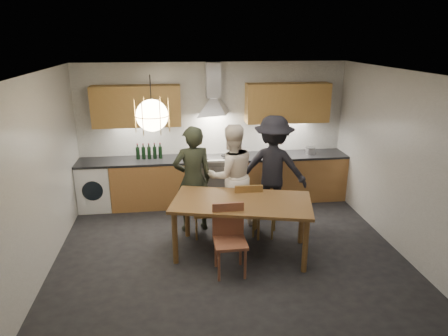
{
  "coord_description": "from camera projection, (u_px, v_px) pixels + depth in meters",
  "views": [
    {
      "loc": [
        -0.74,
        -5.11,
        3.06
      ],
      "look_at": [
        -0.03,
        0.4,
        1.2
      ],
      "focal_mm": 32.0,
      "sensor_mm": 36.0,
      "label": 1
    }
  ],
  "objects": [
    {
      "name": "person_left",
      "position": [
        193.0,
        179.0,
        6.35
      ],
      "size": [
        0.7,
        0.53,
        1.74
      ],
      "primitive_type": "imported",
      "rotation": [
        0.0,
        0.0,
        3.33
      ],
      "color": "black",
      "rests_on": "ground"
    },
    {
      "name": "chair_back_left",
      "position": [
        206.0,
        210.0,
        6.19
      ],
      "size": [
        0.39,
        0.39,
        0.82
      ],
      "rotation": [
        0.0,
        0.0,
        3.1
      ],
      "color": "brown",
      "rests_on": "ground"
    },
    {
      "name": "stock_pot",
      "position": [
        310.0,
        151.0,
        7.59
      ],
      "size": [
        0.23,
        0.23,
        0.13
      ],
      "primitive_type": "cylinder",
      "rotation": [
        0.0,
        0.0,
        -0.37
      ],
      "color": "#B3B2B6",
      "rests_on": "counter_run"
    },
    {
      "name": "room_shell",
      "position": [
        230.0,
        141.0,
        5.32
      ],
      "size": [
        5.02,
        4.52,
        2.61
      ],
      "color": "silver",
      "rests_on": "ground"
    },
    {
      "name": "chair_front",
      "position": [
        229.0,
        234.0,
        5.32
      ],
      "size": [
        0.43,
        0.43,
        0.94
      ],
      "rotation": [
        0.0,
        0.0,
        0.01
      ],
      "color": "brown",
      "rests_on": "ground"
    },
    {
      "name": "wall_fixtures",
      "position": [
        214.0,
        104.0,
        7.21
      ],
      "size": [
        4.3,
        0.54,
        1.1
      ],
      "color": "tan",
      "rests_on": "ground"
    },
    {
      "name": "wine_bottles",
      "position": [
        149.0,
        151.0,
        7.27
      ],
      "size": [
        0.47,
        0.07,
        0.29
      ],
      "color": "black",
      "rests_on": "counter_run"
    },
    {
      "name": "ground",
      "position": [
        229.0,
        254.0,
        5.86
      ],
      "size": [
        5.0,
        5.0,
        0.0
      ],
      "primitive_type": "plane",
      "color": "black",
      "rests_on": "ground"
    },
    {
      "name": "chair_back_mid",
      "position": [
        247.0,
        207.0,
        6.15
      ],
      "size": [
        0.43,
        0.43,
        0.93
      ],
      "rotation": [
        0.0,
        0.0,
        3.1
      ],
      "color": "brown",
      "rests_on": "ground"
    },
    {
      "name": "dining_table",
      "position": [
        242.0,
        207.0,
        5.68
      ],
      "size": [
        2.13,
        1.43,
        0.82
      ],
      "rotation": [
        0.0,
        0.0,
        -0.25
      ],
      "color": "brown",
      "rests_on": "ground"
    },
    {
      "name": "mixing_bowl",
      "position": [
        278.0,
        153.0,
        7.52
      ],
      "size": [
        0.3,
        0.3,
        0.07
      ],
      "primitive_type": "imported",
      "rotation": [
        0.0,
        0.0,
        -0.08
      ],
      "color": "#B5B5B8",
      "rests_on": "counter_run"
    },
    {
      "name": "range_stove",
      "position": [
        215.0,
        180.0,
        7.55
      ],
      "size": [
        0.9,
        0.6,
        0.92
      ],
      "color": "silver",
      "rests_on": "ground"
    },
    {
      "name": "pendant_lamp",
      "position": [
        152.0,
        115.0,
        4.98
      ],
      "size": [
        0.43,
        0.43,
        0.7
      ],
      "color": "black",
      "rests_on": "ground"
    },
    {
      "name": "counter_run",
      "position": [
        216.0,
        180.0,
        7.56
      ],
      "size": [
        5.0,
        0.62,
        0.9
      ],
      "color": "#BB8248",
      "rests_on": "ground"
    },
    {
      "name": "chair_back_right",
      "position": [
        264.0,
        209.0,
        6.24
      ],
      "size": [
        0.48,
        0.48,
        0.82
      ],
      "rotation": [
        0.0,
        0.0,
        2.78
      ],
      "color": "brown",
      "rests_on": "ground"
    },
    {
      "name": "person_right",
      "position": [
        273.0,
        168.0,
        6.83
      ],
      "size": [
        1.32,
        1.03,
        1.8
      ],
      "primitive_type": "imported",
      "rotation": [
        0.0,
        0.0,
        2.79
      ],
      "color": "black",
      "rests_on": "ground"
    },
    {
      "name": "person_mid",
      "position": [
        231.0,
        176.0,
        6.55
      ],
      "size": [
        0.95,
        0.81,
        1.72
      ],
      "primitive_type": "imported",
      "rotation": [
        0.0,
        0.0,
        3.35
      ],
      "color": "silver",
      "rests_on": "ground"
    }
  ]
}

